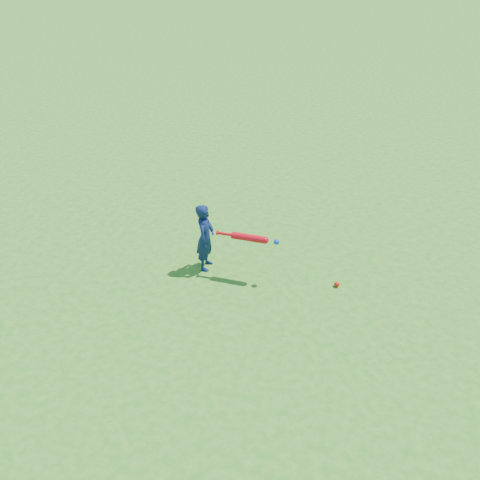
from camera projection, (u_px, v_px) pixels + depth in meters
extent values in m
plane|color=#2E761C|center=(156.00, 260.00, 7.81)|extent=(80.00, 80.00, 0.00)
imported|color=#0F1C49|center=(205.00, 237.00, 7.38)|extent=(0.26, 0.38, 1.00)
sphere|color=red|center=(337.00, 284.00, 7.25)|extent=(0.07, 0.07, 0.07)
cylinder|color=red|center=(217.00, 233.00, 7.22)|extent=(0.02, 0.07, 0.07)
cylinder|color=red|center=(225.00, 234.00, 7.19)|extent=(0.22, 0.04, 0.04)
cylinder|color=red|center=(248.00, 238.00, 7.12)|extent=(0.46, 0.10, 0.10)
sphere|color=red|center=(265.00, 240.00, 7.06)|extent=(0.10, 0.10, 0.10)
sphere|color=#0B3FC6|center=(276.00, 242.00, 7.03)|extent=(0.08, 0.08, 0.08)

